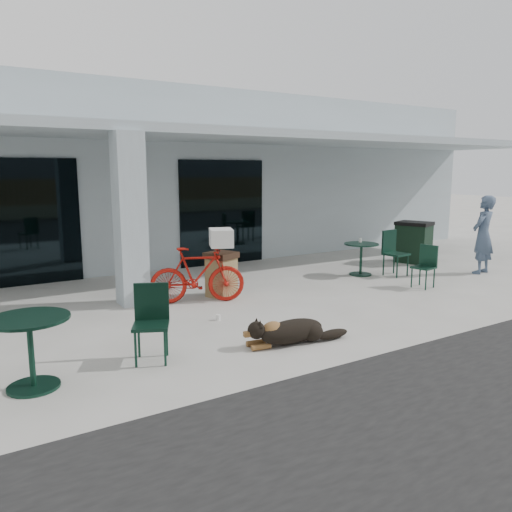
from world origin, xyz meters
TOP-DOWN VIEW (x-y plane):
  - ground at (0.00, 0.00)m, footprint 80.00×80.00m
  - building at (0.00, 8.50)m, footprint 22.00×7.00m
  - storefront_glass_left at (-3.20, 4.98)m, footprint 2.80×0.06m
  - storefront_glass_right at (1.80, 4.98)m, footprint 2.40×0.06m
  - column at (-1.50, 2.30)m, footprint 0.50×0.50m
  - overhang at (0.00, 3.60)m, footprint 22.00×2.80m
  - bicycle at (-0.45, 1.74)m, footprint 1.80×1.11m
  - laundry_basket at (-0.03, 1.58)m, footprint 0.58×0.66m
  - dog at (-0.26, -1.00)m, footprint 1.24×0.58m
  - cup_near_dog at (-0.64, 0.55)m, footprint 0.09×0.09m
  - cafe_table_near at (-3.63, -0.66)m, footprint 1.04×1.04m
  - cafe_chair_near at (-2.20, -0.60)m, footprint 0.61×0.64m
  - cafe_table_far at (3.89, 2.00)m, footprint 1.05×1.05m
  - cafe_chair_far_a at (4.52, 1.50)m, footprint 0.52×0.57m
  - cafe_chair_far_b at (4.09, 0.34)m, footprint 0.51×0.48m
  - person at (6.48, 0.62)m, footprint 0.75×0.56m
  - cup_on_table at (3.99, 2.15)m, footprint 0.09×0.09m
  - trash_receptacle at (0.14, 1.92)m, footprint 0.67×0.67m
  - wheeled_bin at (6.22, 2.47)m, footprint 0.92×1.03m

SIDE VIEW (x-z plane):
  - ground at x=0.00m, z-range 0.00..0.00m
  - cup_near_dog at x=-0.64m, z-range 0.00..0.09m
  - dog at x=-0.26m, z-range 0.00..0.40m
  - cafe_table_far at x=3.89m, z-range 0.00..0.75m
  - cafe_table_near at x=-3.63m, z-range 0.00..0.83m
  - trash_receptacle at x=0.14m, z-range 0.00..0.88m
  - cafe_chair_far_b at x=4.09m, z-range 0.00..0.89m
  - cafe_chair_near at x=-2.20m, z-range 0.00..0.99m
  - bicycle at x=-0.45m, z-range 0.00..1.05m
  - cafe_chair_far_a at x=4.52m, z-range 0.00..1.06m
  - wheeled_bin at x=6.22m, z-range 0.00..1.09m
  - cup_on_table at x=3.99m, z-range 0.75..0.85m
  - person at x=6.48m, z-range 0.00..1.86m
  - laundry_basket at x=-0.03m, z-range 1.05..1.38m
  - storefront_glass_left at x=-3.20m, z-range 0.00..2.70m
  - storefront_glass_right at x=1.80m, z-range 0.00..2.70m
  - column at x=-1.50m, z-range 0.00..3.12m
  - building at x=0.00m, z-range 0.00..4.50m
  - overhang at x=0.00m, z-range 3.12..3.30m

